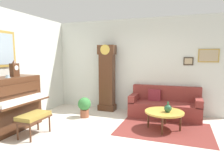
{
  "coord_description": "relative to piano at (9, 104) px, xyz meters",
  "views": [
    {
      "loc": [
        1.43,
        -3.63,
        1.67
      ],
      "look_at": [
        -0.28,
        1.13,
        0.98
      ],
      "focal_mm": 31.94,
      "sensor_mm": 36.0,
      "label": 1
    }
  ],
  "objects": [
    {
      "name": "area_rug",
      "position": [
        3.3,
        1.23,
        -0.61
      ],
      "size": [
        2.1,
        1.5,
        0.01
      ],
      "primitive_type": "cube",
      "color": "maroon",
      "rests_on": "ground_plane"
    },
    {
      "name": "coffee_table",
      "position": [
        3.29,
        1.24,
        -0.22
      ],
      "size": [
        0.88,
        0.88,
        0.43
      ],
      "color": "gold",
      "rests_on": "ground_plane"
    },
    {
      "name": "mantel_clock",
      "position": [
        0.0,
        0.21,
        0.77
      ],
      "size": [
        0.13,
        0.18,
        0.38
      ],
      "color": "#4C2B19",
      "rests_on": "piano"
    },
    {
      "name": "piano_bench",
      "position": [
        0.74,
        -0.08,
        -0.21
      ],
      "size": [
        0.42,
        0.7,
        0.48
      ],
      "color": "#4C2B19",
      "rests_on": "ground_plane"
    },
    {
      "name": "potted_plant",
      "position": [
        1.13,
        1.45,
        -0.29
      ],
      "size": [
        0.36,
        0.36,
        0.56
      ],
      "color": "#935138",
      "rests_on": "ground_plane"
    },
    {
      "name": "wall_left",
      "position": [
        -0.37,
        0.28,
        0.79
      ],
      "size": [
        0.13,
        4.9,
        2.8
      ],
      "color": "silver",
      "rests_on": "ground_plane"
    },
    {
      "name": "ground_plane",
      "position": [
        2.23,
        0.28,
        -0.67
      ],
      "size": [
        6.4,
        6.0,
        0.1
      ],
      "primitive_type": "cube",
      "color": "beige"
    },
    {
      "name": "couch",
      "position": [
        3.21,
        2.27,
        -0.3
      ],
      "size": [
        1.9,
        0.8,
        0.84
      ],
      "color": "maroon",
      "rests_on": "ground_plane"
    },
    {
      "name": "teacup",
      "position": [
        0.08,
        -0.07,
        0.63
      ],
      "size": [
        0.12,
        0.12,
        0.06
      ],
      "color": "#ADC6D6",
      "rests_on": "piano"
    },
    {
      "name": "piano",
      "position": [
        0.0,
        0.0,
        0.0
      ],
      "size": [
        0.87,
        1.44,
        1.22
      ],
      "color": "#4C2B19",
      "rests_on": "ground_plane"
    },
    {
      "name": "grandfather_clock",
      "position": [
        1.45,
        2.36,
        0.35
      ],
      "size": [
        0.52,
        0.34,
        2.03
      ],
      "color": "#4C2B19",
      "rests_on": "ground_plane"
    },
    {
      "name": "green_jug",
      "position": [
        3.37,
        1.18,
        -0.1
      ],
      "size": [
        0.17,
        0.17,
        0.24
      ],
      "color": "#234C33",
      "rests_on": "coffee_table"
    },
    {
      "name": "wall_back",
      "position": [
        2.24,
        2.68,
        0.79
      ],
      "size": [
        5.3,
        0.13,
        2.8
      ],
      "color": "silver",
      "rests_on": "ground_plane"
    }
  ]
}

